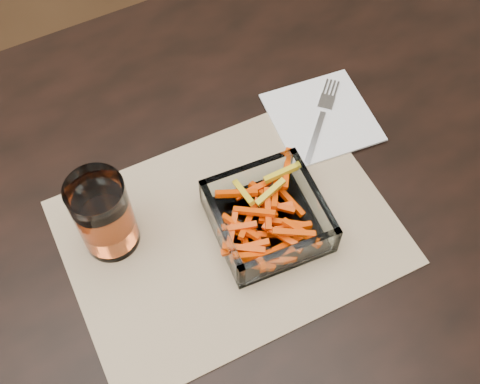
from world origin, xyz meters
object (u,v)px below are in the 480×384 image
dining_table (135,275)px  tumbler (104,217)px  fork (322,117)px  glass_bowl (268,218)px

dining_table → tumbler: (-0.01, 0.02, 0.15)m
dining_table → fork: size_ratio=12.06×
tumbler → fork: (0.37, 0.04, -0.06)m
glass_bowl → fork: bearing=37.2°
dining_table → glass_bowl: (0.19, -0.06, 0.11)m
glass_bowl → fork: (0.17, 0.13, -0.02)m
dining_table → glass_bowl: 0.23m
tumbler → fork: tumbler is taller
dining_table → tumbler: bearing=107.8°
tumbler → fork: size_ratio=1.01×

